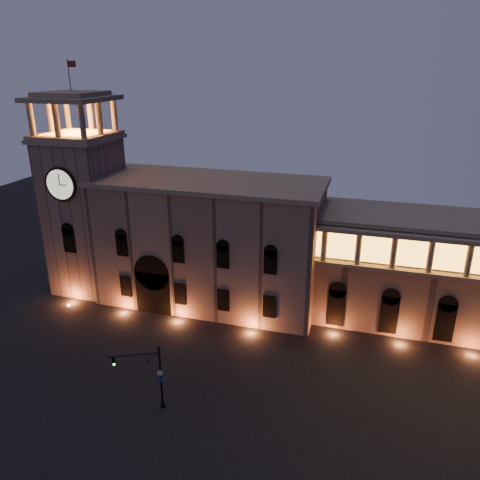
{
  "coord_description": "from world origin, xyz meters",
  "views": [
    {
      "loc": [
        19.11,
        -34.45,
        32.04
      ],
      "look_at": [
        4.19,
        16.0,
        11.96
      ],
      "focal_mm": 35.0,
      "sensor_mm": 36.0,
      "label": 1
    }
  ],
  "objects": [
    {
      "name": "colonnade_wing",
      "position": [
        32.0,
        23.92,
        7.33
      ],
      "size": [
        40.6,
        11.5,
        14.5
      ],
      "color": "#7C634F",
      "rests_on": "ground"
    },
    {
      "name": "clock_tower",
      "position": [
        -20.5,
        20.98,
        12.5
      ],
      "size": [
        9.8,
        9.8,
        32.4
      ],
      "color": "#816854",
      "rests_on": "ground"
    },
    {
      "name": "government_building",
      "position": [
        -2.08,
        21.93,
        8.77
      ],
      "size": [
        30.8,
        12.8,
        17.6
      ],
      "color": "#816854",
      "rests_on": "ground"
    },
    {
      "name": "ground",
      "position": [
        0.0,
        0.0,
        0.0
      ],
      "size": [
        160.0,
        160.0,
        0.0
      ],
      "primitive_type": "plane",
      "color": "black",
      "rests_on": "ground"
    },
    {
      "name": "traffic_light",
      "position": [
        0.33,
        -0.98,
        3.66
      ],
      "size": [
        4.67,
        2.33,
        6.96
      ],
      "rotation": [
        0.0,
        0.0,
        0.43
      ],
      "color": "black",
      "rests_on": "ground"
    }
  ]
}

